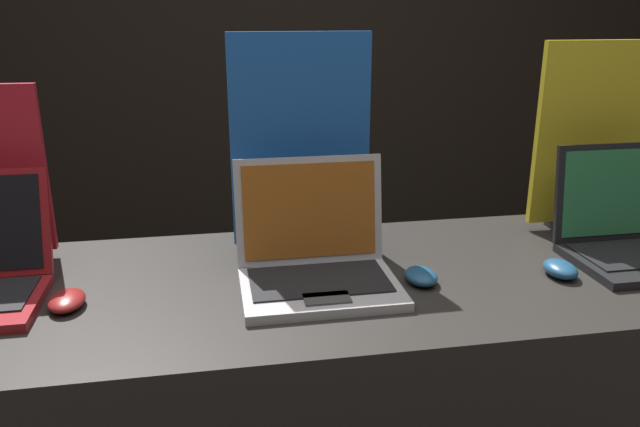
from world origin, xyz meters
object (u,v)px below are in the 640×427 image
Objects in this scene: promo_stand_middle at (301,150)px; promo_stand_back at (591,142)px; mouse_front at (67,300)px; laptop_middle at (316,257)px; laptop_back at (634,233)px; mouse_back at (560,269)px; mouse_middle at (421,276)px.

promo_stand_back is at bearing 1.43° from promo_stand_middle.
mouse_front is 0.51m from laptop_middle.
laptop_middle is 0.64× the size of promo_stand_middle.
laptop_back is (1.28, 0.04, 0.05)m from mouse_front.
mouse_back is at bearing -6.71° from laptop_middle.
mouse_back is 0.19× the size of promo_stand_back.
promo_stand_back is at bearing 51.82° from mouse_back.
laptop_back reaches higher than mouse_front.
laptop_middle is (0.51, 0.03, 0.05)m from mouse_front.
laptop_middle is at bearing 173.29° from mouse_back.
mouse_front is 1.28m from laptop_back.
laptop_middle is at bearing -90.00° from promo_stand_middle.
promo_stand_middle reaches higher than mouse_back.
mouse_middle is at bearing -48.52° from promo_stand_middle.
mouse_middle is at bearing -174.28° from laptop_back.
laptop_middle is 0.82m from promo_stand_back.
mouse_front is 1.11× the size of mouse_middle.
mouse_front is 1.05m from mouse_back.
promo_stand_back reaches higher than mouse_front.
promo_stand_back is (0.77, 0.02, -0.01)m from promo_stand_middle.
laptop_back is at bearing -90.00° from promo_stand_back.
mouse_back reaches higher than mouse_front.
laptop_back is 3.49× the size of mouse_back.
promo_stand_middle is 1.57× the size of laptop_back.
promo_stand_middle is 0.65m from mouse_back.
laptop_back is (0.55, 0.05, 0.04)m from mouse_middle.
promo_stand_middle is at bearing 90.00° from laptop_middle.
mouse_front is 0.20× the size of promo_stand_middle.
laptop_back is at bearing 18.02° from mouse_back.
mouse_front is at bearing 178.82° from mouse_middle.
mouse_middle is 0.28× the size of laptop_back.
mouse_middle is at bearing 176.39° from mouse_back.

